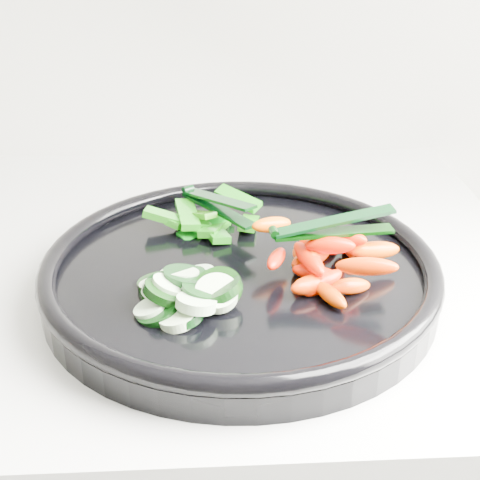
{
  "coord_description": "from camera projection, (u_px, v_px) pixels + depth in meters",
  "views": [
    {
      "loc": [
        0.67,
        1.06,
        1.27
      ],
      "look_at": [
        0.7,
        1.61,
        0.99
      ],
      "focal_mm": 50.0,
      "sensor_mm": 36.0,
      "label": 1
    }
  ],
  "objects": [
    {
      "name": "veggie_tray",
      "position": [
        240.0,
        272.0,
        0.63
      ],
      "size": [
        0.45,
        0.45,
        0.04
      ],
      "color": "black",
      "rests_on": "counter"
    },
    {
      "name": "tong_pepper",
      "position": [
        216.0,
        203.0,
        0.7
      ],
      "size": [
        0.08,
        0.1,
        0.02
      ],
      "color": "black",
      "rests_on": "pepper_pile"
    },
    {
      "name": "carrot_pile",
      "position": [
        327.0,
        257.0,
        0.61
      ],
      "size": [
        0.15,
        0.14,
        0.05
      ],
      "color": "red",
      "rests_on": "veggie_tray"
    },
    {
      "name": "cucumber_pile",
      "position": [
        181.0,
        291.0,
        0.58
      ],
      "size": [
        0.11,
        0.11,
        0.04
      ],
      "color": "black",
      "rests_on": "veggie_tray"
    },
    {
      "name": "tong_carrot",
      "position": [
        330.0,
        227.0,
        0.6
      ],
      "size": [
        0.11,
        0.03,
        0.02
      ],
      "color": "black",
      "rests_on": "carrot_pile"
    },
    {
      "name": "pepper_pile",
      "position": [
        206.0,
        220.0,
        0.71
      ],
      "size": [
        0.13,
        0.11,
        0.04
      ],
      "color": "#106B0A",
      "rests_on": "veggie_tray"
    }
  ]
}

